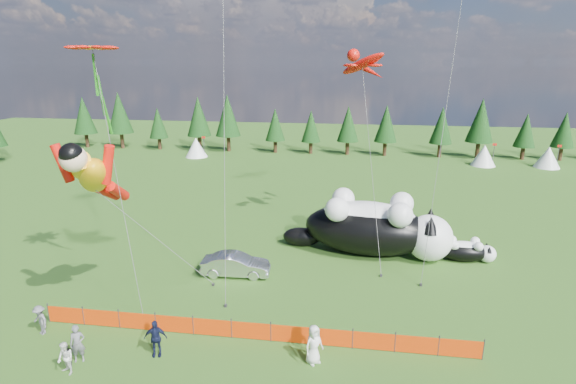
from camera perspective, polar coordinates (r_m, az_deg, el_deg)
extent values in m
plane|color=#113C0A|center=(26.15, -3.18, -14.52)|extent=(160.00, 160.00, 0.00)
cylinder|color=#262626|center=(27.74, -28.12, -13.36)|extent=(0.06, 0.06, 1.10)
cylinder|color=#262626|center=(26.67, -24.54, -14.09)|extent=(0.06, 0.06, 1.10)
cylinder|color=#262626|center=(25.70, -20.65, -14.82)|extent=(0.06, 0.06, 1.10)
cylinder|color=#262626|center=(24.86, -16.46, -15.52)|extent=(0.06, 0.06, 1.10)
cylinder|color=#262626|center=(24.15, -11.96, -16.19)|extent=(0.06, 0.06, 1.10)
cylinder|color=#262626|center=(23.60, -7.19, -16.78)|extent=(0.06, 0.06, 1.10)
cylinder|color=#262626|center=(23.20, -2.19, -17.29)|extent=(0.06, 0.06, 1.10)
cylinder|color=#262626|center=(22.97, 2.96, -17.68)|extent=(0.06, 0.06, 1.10)
cylinder|color=#262626|center=(22.91, 8.20, -17.93)|extent=(0.06, 0.06, 1.10)
cylinder|color=#262626|center=(23.03, 13.44, -18.05)|extent=(0.06, 0.06, 1.10)
cylinder|color=#262626|center=(23.32, 18.58, -18.02)|extent=(0.06, 0.06, 1.10)
cylinder|color=#262626|center=(23.78, 23.56, -17.87)|extent=(0.06, 0.06, 1.10)
cube|color=red|center=(27.22, -26.35, -13.82)|extent=(2.00, 0.04, 0.90)
cube|color=red|center=(26.19, -22.62, -14.55)|extent=(2.00, 0.04, 0.90)
cube|color=red|center=(25.29, -18.58, -15.27)|extent=(2.00, 0.04, 0.90)
cube|color=red|center=(24.51, -14.23, -15.96)|extent=(2.00, 0.04, 0.90)
cube|color=red|center=(23.88, -9.60, -16.60)|extent=(2.00, 0.04, 0.90)
cube|color=red|center=(23.41, -4.71, -17.15)|extent=(2.00, 0.04, 0.90)
cube|color=red|center=(23.09, 0.37, -17.60)|extent=(2.00, 0.04, 0.90)
cube|color=red|center=(22.95, 5.57, -17.92)|extent=(2.00, 0.04, 0.90)
cube|color=red|center=(22.98, 10.82, -18.11)|extent=(2.00, 0.04, 0.90)
cube|color=red|center=(23.18, 16.01, -18.15)|extent=(2.00, 0.04, 0.90)
cube|color=red|center=(23.56, 21.08, -18.06)|extent=(2.00, 0.04, 0.90)
ellipsoid|color=black|center=(32.78, 10.05, -4.67)|extent=(9.59, 5.41, 3.64)
ellipsoid|color=white|center=(32.47, 10.13, -3.17)|extent=(7.22, 3.91, 2.23)
sphere|color=white|center=(32.77, 17.47, -5.58)|extent=(3.24, 3.24, 3.24)
sphere|color=#D5526A|center=(32.86, 19.88, -5.75)|extent=(0.45, 0.45, 0.45)
ellipsoid|color=black|center=(33.94, 1.75, -5.70)|extent=(3.00, 1.78, 1.42)
cone|color=black|center=(31.41, 17.70, -4.02)|extent=(1.13, 1.13, 1.13)
cone|color=black|center=(33.25, 17.63, -2.90)|extent=(1.13, 1.13, 1.13)
sphere|color=white|center=(33.36, 14.24, -1.43)|extent=(1.70, 1.70, 1.70)
sphere|color=white|center=(30.85, 14.06, -2.86)|extent=(1.70, 1.70, 1.70)
sphere|color=white|center=(33.69, 7.02, -0.87)|extent=(1.70, 1.70, 1.70)
sphere|color=white|center=(31.21, 6.25, -2.23)|extent=(1.70, 1.70, 1.70)
ellipsoid|color=black|center=(33.76, 21.39, -7.06)|extent=(3.37, 1.60, 1.34)
ellipsoid|color=white|center=(33.63, 21.45, -6.53)|extent=(2.55, 1.14, 0.82)
sphere|color=white|center=(34.18, 23.96, -7.21)|extent=(1.19, 1.19, 1.19)
sphere|color=#D5526A|center=(34.32, 24.78, -7.21)|extent=(0.17, 0.17, 0.17)
ellipsoid|color=black|center=(33.56, 18.31, -7.65)|extent=(1.05, 0.53, 0.52)
cone|color=black|center=(33.68, 24.20, -6.69)|extent=(0.42, 0.42, 0.42)
cone|color=black|center=(34.32, 23.90, -6.24)|extent=(0.42, 0.42, 0.42)
sphere|color=white|center=(34.16, 22.68, -5.78)|extent=(0.63, 0.63, 0.63)
sphere|color=white|center=(33.29, 23.06, -6.39)|extent=(0.63, 0.63, 0.63)
sphere|color=white|center=(33.81, 20.09, -5.73)|extent=(0.63, 0.63, 0.63)
sphere|color=white|center=(32.92, 20.40, -6.35)|extent=(0.63, 0.63, 0.63)
imported|color=silver|center=(29.61, -6.66, -9.16)|extent=(4.50, 1.78, 1.46)
imported|color=#5C5C61|center=(23.78, -25.17, -17.03)|extent=(0.79, 0.67, 1.83)
imported|color=silver|center=(23.24, -26.42, -18.42)|extent=(0.88, 0.75, 1.56)
imported|color=black|center=(22.93, -16.48, -17.38)|extent=(1.17, 0.77, 1.83)
imported|color=#5C5C61|center=(26.73, -28.96, -14.04)|extent=(1.15, 0.91, 1.58)
imported|color=silver|center=(21.64, 3.29, -18.77)|extent=(1.09, 1.08, 1.90)
cylinder|color=#595959|center=(26.34, -15.98, -5.29)|extent=(0.03, 0.03, 9.77)
cube|color=#262626|center=(28.79, -9.48, -11.50)|extent=(0.15, 0.15, 0.16)
cylinder|color=#595959|center=(31.89, 10.52, 3.84)|extent=(0.03, 0.03, 15.65)
cube|color=#262626|center=(30.09, 11.74, -10.34)|extent=(0.15, 0.15, 0.16)
cylinder|color=#595959|center=(25.31, -20.74, 0.84)|extent=(0.03, 0.03, 14.54)
cube|color=#262626|center=(26.11, -17.83, -15.21)|extent=(0.15, 0.15, 0.16)
cube|color=#248A19|center=(26.63, -23.00, 11.18)|extent=(0.20, 0.20, 4.33)
cylinder|color=#595959|center=(26.62, -8.10, 7.80)|extent=(0.03, 0.03, 20.03)
cube|color=#262626|center=(26.44, -7.92, -14.10)|extent=(0.15, 0.15, 0.16)
cylinder|color=#595959|center=(29.36, 19.37, 9.37)|extent=(0.03, 0.03, 21.12)
cube|color=#262626|center=(29.54, 16.52, -11.23)|extent=(0.15, 0.15, 0.16)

